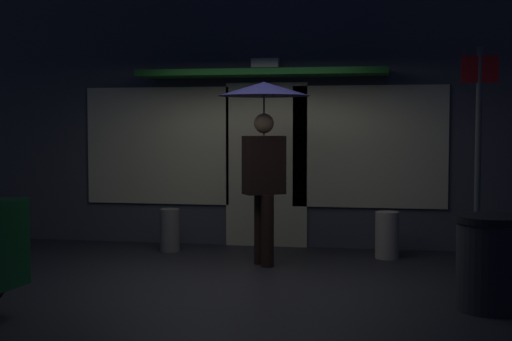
{
  "coord_description": "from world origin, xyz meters",
  "views": [
    {
      "loc": [
        1.53,
        -7.26,
        1.62
      ],
      "look_at": [
        0.09,
        0.86,
        1.11
      ],
      "focal_mm": 50.12,
      "sensor_mm": 36.0,
      "label": 1
    }
  ],
  "objects_px": {
    "street_sign_post": "(478,145)",
    "trash_bin": "(490,263)",
    "sidewalk_bollard_2": "(170,230)",
    "person_with_umbrella": "(264,126)",
    "sidewalk_bollard": "(387,235)"
  },
  "relations": [
    {
      "from": "person_with_umbrella",
      "to": "street_sign_post",
      "type": "height_order",
      "value": "street_sign_post"
    },
    {
      "from": "sidewalk_bollard",
      "to": "trash_bin",
      "type": "height_order",
      "value": "trash_bin"
    },
    {
      "from": "street_sign_post",
      "to": "sidewalk_bollard",
      "type": "distance_m",
      "value": 1.59
    },
    {
      "from": "sidewalk_bollard_2",
      "to": "trash_bin",
      "type": "bearing_deg",
      "value": -32.83
    },
    {
      "from": "person_with_umbrella",
      "to": "sidewalk_bollard",
      "type": "height_order",
      "value": "person_with_umbrella"
    },
    {
      "from": "street_sign_post",
      "to": "sidewalk_bollard",
      "type": "relative_size",
      "value": 4.36
    },
    {
      "from": "street_sign_post",
      "to": "trash_bin",
      "type": "height_order",
      "value": "street_sign_post"
    },
    {
      "from": "street_sign_post",
      "to": "sidewalk_bollard_2",
      "type": "distance_m",
      "value": 3.95
    },
    {
      "from": "street_sign_post",
      "to": "sidewalk_bollard",
      "type": "xyz_separation_m",
      "value": [
        -0.99,
        0.55,
        -1.13
      ]
    },
    {
      "from": "street_sign_post",
      "to": "sidewalk_bollard_2",
      "type": "height_order",
      "value": "street_sign_post"
    },
    {
      "from": "sidewalk_bollard",
      "to": "sidewalk_bollard_2",
      "type": "xyz_separation_m",
      "value": [
        -2.76,
        -0.0,
        -0.01
      ]
    },
    {
      "from": "sidewalk_bollard_2",
      "to": "person_with_umbrella",
      "type": "bearing_deg",
      "value": -27.19
    },
    {
      "from": "person_with_umbrella",
      "to": "trash_bin",
      "type": "distance_m",
      "value": 3.07
    },
    {
      "from": "person_with_umbrella",
      "to": "sidewalk_bollard",
      "type": "xyz_separation_m",
      "value": [
        1.41,
        0.7,
        -1.33
      ]
    },
    {
      "from": "sidewalk_bollard_2",
      "to": "street_sign_post",
      "type": "bearing_deg",
      "value": -8.24
    }
  ]
}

